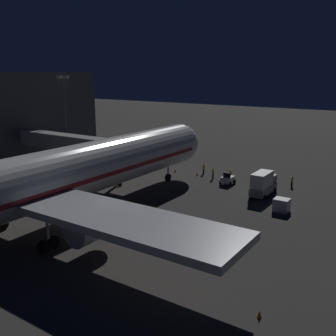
% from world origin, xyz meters
% --- Properties ---
extents(ground_plane, '(320.00, 320.00, 0.00)m').
position_xyz_m(ground_plane, '(0.00, 0.00, 0.00)').
color(ground_plane, '#383533').
extents(airliner_at_gate, '(48.01, 71.17, 20.34)m').
position_xyz_m(airliner_at_gate, '(-0.00, 8.55, 5.65)').
color(airliner_at_gate, silver).
rests_on(airliner_at_gate, ground_plane).
extents(jet_bridge, '(23.94, 3.40, 7.25)m').
position_xyz_m(jet_bridge, '(12.74, -13.35, 5.72)').
color(jet_bridge, '#9E9E99').
rests_on(jet_bridge, ground_plane).
extents(apron_floodlight_mast, '(2.90, 0.50, 16.43)m').
position_xyz_m(apron_floodlight_mast, '(25.50, -21.96, 9.63)').
color(apron_floodlight_mast, '#59595E').
rests_on(apron_floodlight_mast, ground_plane).
extents(pushback_tug, '(1.86, 2.25, 1.95)m').
position_xyz_m(pushback_tug, '(-8.76, -23.46, 0.78)').
color(pushback_tug, silver).
rests_on(pushback_tug, ground_plane).
extents(cargo_truck_aft, '(2.36, 5.94, 3.48)m').
position_xyz_m(cargo_truck_aft, '(-15.34, -21.11, 1.76)').
color(cargo_truck_aft, slate).
rests_on(cargo_truck_aft, ground_plane).
extents(baggage_container_mid_row, '(1.86, 1.63, 1.67)m').
position_xyz_m(baggage_container_mid_row, '(-19.69, -16.05, 0.84)').
color(baggage_container_mid_row, '#B7BABF').
rests_on(baggage_container_mid_row, ground_plane).
extents(ground_crew_near_nose_gear, '(0.40, 0.40, 1.77)m').
position_xyz_m(ground_crew_near_nose_gear, '(-17.43, -27.91, 0.97)').
color(ground_crew_near_nose_gear, black).
rests_on(ground_crew_near_nose_gear, ground_plane).
extents(ground_crew_by_belt_loader, '(0.40, 0.40, 1.90)m').
position_xyz_m(ground_crew_by_belt_loader, '(-5.29, -25.22, 1.05)').
color(ground_crew_by_belt_loader, black).
rests_on(ground_crew_by_belt_loader, ground_plane).
extents(ground_crew_marshaller_fwd, '(0.40, 0.40, 1.85)m').
position_xyz_m(ground_crew_marshaller_fwd, '(-12.47, -25.97, 1.02)').
color(ground_crew_marshaller_fwd, black).
rests_on(ground_crew_marshaller_fwd, ground_plane).
extents(ground_crew_under_port_wing, '(0.40, 0.40, 1.90)m').
position_xyz_m(ground_crew_under_port_wing, '(-2.49, -27.15, 1.05)').
color(ground_crew_under_port_wing, black).
rests_on(ground_crew_under_port_wing, ground_plane).
extents(ground_crew_by_tug, '(0.40, 0.40, 1.79)m').
position_xyz_m(ground_crew_by_tug, '(-13.98, -26.65, 0.98)').
color(ground_crew_by_tug, black).
rests_on(ground_crew_by_tug, ground_plane).
extents(ground_crew_walking_aft, '(0.40, 0.40, 1.75)m').
position_xyz_m(ground_crew_walking_aft, '(-7.68, -26.74, 0.96)').
color(ground_crew_walking_aft, black).
rests_on(ground_crew_walking_aft, ground_plane).
extents(traffic_cone_nose_port, '(0.36, 0.36, 0.55)m').
position_xyz_m(traffic_cone_nose_port, '(-2.20, -25.36, 0.28)').
color(traffic_cone_nose_port, orange).
rests_on(traffic_cone_nose_port, ground_plane).
extents(traffic_cone_nose_starboard, '(0.36, 0.36, 0.55)m').
position_xyz_m(traffic_cone_nose_starboard, '(2.20, -25.36, 0.28)').
color(traffic_cone_nose_starboard, orange).
rests_on(traffic_cone_nose_starboard, ground_plane).
extents(traffic_cone_wingtip_svc_side, '(0.36, 0.36, 0.55)m').
position_xyz_m(traffic_cone_wingtip_svc_side, '(-25.51, 6.58, 0.28)').
color(traffic_cone_wingtip_svc_side, orange).
rests_on(traffic_cone_wingtip_svc_side, ground_plane).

